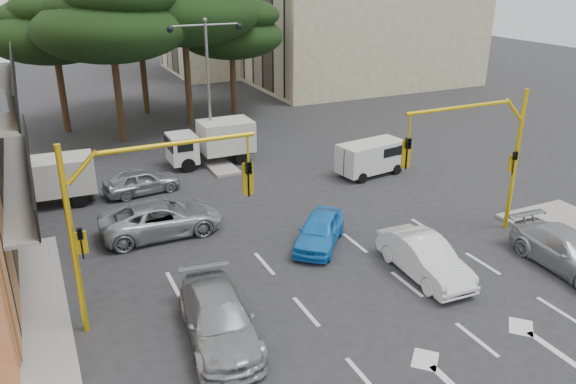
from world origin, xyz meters
name	(u,v)px	position (x,y,z in m)	size (l,w,h in m)	color
ground	(358,297)	(0.00, 0.00, 0.00)	(120.00, 120.00, 0.00)	#28282B
median_strip	(212,159)	(0.00, 16.00, 0.07)	(1.40, 6.00, 0.15)	gray
pine_left_near	(111,18)	(-3.94, 21.96, 7.60)	(9.15, 9.15, 10.23)	#382616
pine_center	(184,1)	(1.06, 23.96, 8.30)	(9.98, 9.98, 11.16)	#382616
pine_left_far	(53,26)	(-6.94, 25.96, 6.91)	(8.32, 8.32, 9.30)	#382616
pine_right	(232,29)	(5.06, 25.96, 6.22)	(7.49, 7.49, 8.37)	#382616
pine_back	(138,9)	(-0.94, 28.96, 7.60)	(9.15, 9.15, 10.23)	#382616
signal_mast_right	(485,147)	(6.80, 1.99, 3.88)	(5.79, 0.37, 6.00)	gold
signal_mast_left	(133,205)	(-6.80, 1.99, 3.88)	(5.79, 0.37, 6.00)	gold
street_lamp_center	(207,65)	(0.00, 16.00, 5.43)	(4.16, 0.36, 7.77)	slate
car_white_hatch	(424,257)	(2.93, 0.30, 0.71)	(1.50, 4.31, 1.42)	white
car_blue_compact	(320,230)	(0.62, 4.00, 0.64)	(1.52, 3.77, 1.28)	#1B80E1
car_silver_wagon	(219,319)	(-5.00, -0.16, 0.70)	(1.97, 4.84, 1.40)	#93959A
car_silver_cross_a	(162,218)	(-4.86, 7.67, 0.70)	(2.33, 5.06, 1.41)	#A6A9AE
car_silver_cross_b	(142,181)	(-4.70, 12.61, 0.63)	(1.49, 3.71, 1.26)	#95989D
car_silver_parked	(569,252)	(8.04, -1.61, 0.70)	(1.95, 4.80, 1.39)	#A1A4A9
van_white	(371,158)	(6.97, 10.12, 0.91)	(1.65, 3.64, 1.82)	silver
box_truck_a	(46,183)	(-9.00, 12.98, 1.13)	(1.92, 4.57, 2.25)	silver
box_truck_b	(211,143)	(-0.15, 15.50, 1.19)	(2.04, 4.85, 2.38)	white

